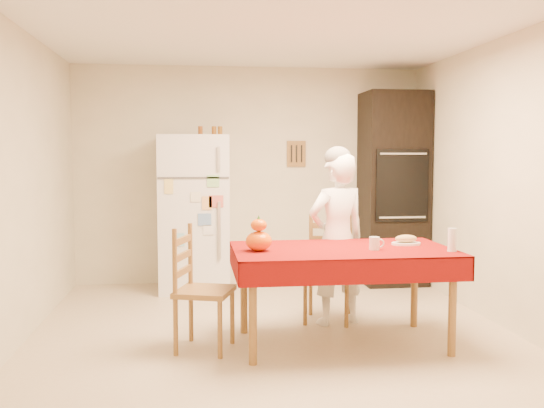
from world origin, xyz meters
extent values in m
plane|color=#C5AD8E|center=(0.00, 0.00, 0.00)|extent=(4.50, 4.50, 0.00)
cube|color=beige|center=(0.00, 2.25, 1.25)|extent=(4.00, 0.02, 2.50)
cube|color=beige|center=(0.00, -2.25, 1.25)|extent=(4.00, 0.02, 2.50)
cube|color=beige|center=(-2.00, 0.00, 1.25)|extent=(0.02, 4.50, 2.50)
cube|color=beige|center=(2.00, 0.00, 1.25)|extent=(0.02, 4.50, 2.50)
cube|color=white|center=(0.00, 0.00, 2.50)|extent=(4.00, 4.50, 0.02)
cube|color=brown|center=(0.55, 2.23, 1.50)|extent=(0.22, 0.02, 0.30)
cube|color=white|center=(-0.65, 1.88, 0.85)|extent=(0.75, 0.70, 1.70)
cube|color=silver|center=(-0.39, 1.51, 1.45)|extent=(0.03, 0.03, 0.25)
cube|color=silver|center=(-0.39, 1.51, 0.70)|extent=(0.03, 0.03, 0.60)
cube|color=black|center=(1.63, 1.93, 1.10)|extent=(0.70, 0.60, 2.20)
cube|color=black|center=(1.63, 1.62, 1.15)|extent=(0.59, 0.02, 0.80)
cylinder|color=brown|center=(-0.24, -0.61, 0.35)|extent=(0.06, 0.06, 0.71)
cylinder|color=brown|center=(-0.24, 0.17, 0.35)|extent=(0.06, 0.06, 0.71)
cylinder|color=brown|center=(1.24, -0.61, 0.35)|extent=(0.06, 0.06, 0.71)
cylinder|color=brown|center=(1.24, 0.17, 0.35)|extent=(0.06, 0.06, 0.71)
cube|color=brown|center=(0.50, -0.22, 0.73)|extent=(1.60, 0.90, 0.04)
cube|color=#630A05|center=(0.50, -0.22, 0.76)|extent=(1.70, 1.00, 0.01)
cylinder|color=brown|center=(0.31, 0.33, 0.21)|extent=(0.04, 0.04, 0.43)
cylinder|color=brown|center=(0.42, 0.65, 0.21)|extent=(0.04, 0.04, 0.43)
cylinder|color=brown|center=(0.65, 0.21, 0.21)|extent=(0.04, 0.04, 0.43)
cylinder|color=brown|center=(0.76, 0.53, 0.21)|extent=(0.04, 0.04, 0.43)
cube|color=brown|center=(0.54, 0.43, 0.45)|extent=(0.53, 0.51, 0.04)
cube|color=brown|center=(0.59, 0.59, 0.70)|extent=(0.35, 0.14, 0.50)
cylinder|color=brown|center=(-0.47, -0.45, 0.21)|extent=(0.04, 0.04, 0.43)
cylinder|color=brown|center=(-0.79, -0.35, 0.21)|extent=(0.04, 0.04, 0.43)
cylinder|color=brown|center=(-0.35, -0.11, 0.21)|extent=(0.04, 0.04, 0.43)
cylinder|color=brown|center=(-0.68, 0.00, 0.21)|extent=(0.04, 0.04, 0.43)
cube|color=brown|center=(-0.57, -0.23, 0.45)|extent=(0.51, 0.52, 0.04)
cube|color=brown|center=(-0.73, -0.18, 0.70)|extent=(0.14, 0.35, 0.50)
imported|color=white|center=(0.59, 0.34, 0.75)|extent=(0.63, 0.51, 1.50)
cylinder|color=white|center=(0.72, -0.34, 0.81)|extent=(0.08, 0.08, 0.10)
ellipsoid|color=#E85105|center=(-0.16, -0.27, 0.84)|extent=(0.20, 0.20, 0.15)
ellipsoid|color=#D73D05|center=(-0.16, -0.27, 0.96)|extent=(0.12, 0.12, 0.09)
cylinder|color=white|center=(1.28, -0.48, 0.85)|extent=(0.07, 0.07, 0.18)
cylinder|color=white|center=(1.06, -0.11, 0.77)|extent=(0.24, 0.24, 0.02)
ellipsoid|color=#98754B|center=(1.06, -0.11, 0.81)|extent=(0.18, 0.10, 0.06)
cylinder|color=brown|center=(-0.57, 1.93, 1.75)|extent=(0.05, 0.05, 0.10)
cylinder|color=brown|center=(-0.42, 1.93, 1.75)|extent=(0.05, 0.05, 0.10)
cylinder|color=brown|center=(-0.35, 1.93, 1.75)|extent=(0.05, 0.05, 0.10)
camera|label=1|loc=(-0.64, -4.79, 1.49)|focal=40.00mm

